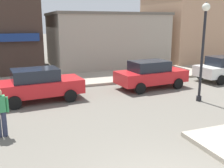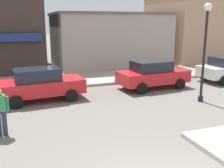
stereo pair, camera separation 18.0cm
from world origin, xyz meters
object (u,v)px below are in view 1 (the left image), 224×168
Objects in this scene: parked_car_nearest at (38,84)px; pedestrian_crossing_near at (0,111)px; parked_car_second at (151,74)px; lamp_post at (204,38)px.

parked_car_nearest is 4.00m from pedestrian_crossing_near.
pedestrian_crossing_near reaches higher than parked_car_second.
lamp_post is 1.10× the size of parked_car_nearest.
parked_car_nearest is 2.57× the size of pedestrian_crossing_near.
lamp_post is at bearing 6.24° from pedestrian_crossing_near.
lamp_post reaches higher than parked_car_nearest.
lamp_post is at bearing -21.06° from parked_car_nearest.
parked_car_nearest is at bearing 67.11° from pedestrian_crossing_near.
lamp_post is 7.92m from parked_car_nearest.
lamp_post is 2.82× the size of pedestrian_crossing_near.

